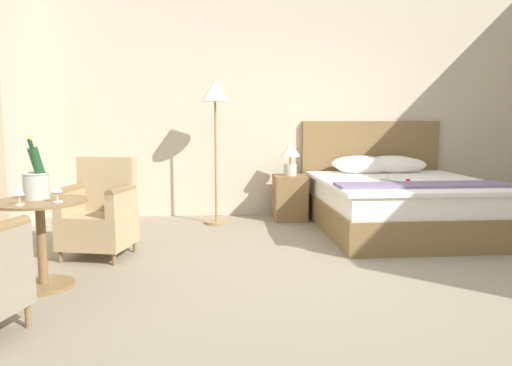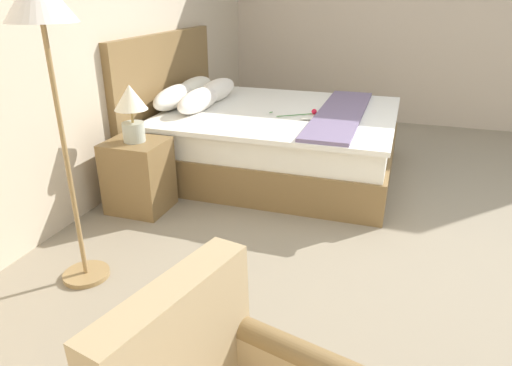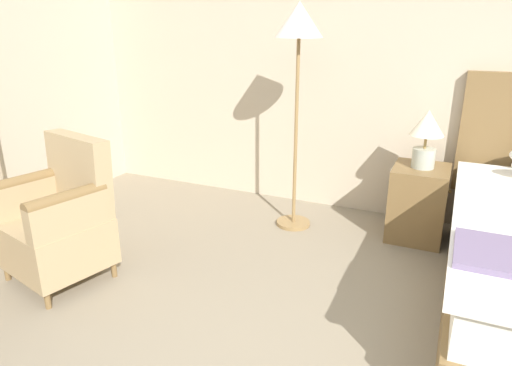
# 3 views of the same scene
# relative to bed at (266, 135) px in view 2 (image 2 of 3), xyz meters

# --- Properties ---
(ground_plane) EXTENTS (7.99, 7.99, 0.00)m
(ground_plane) POSITION_rel_bed_xyz_m (-1.07, -1.63, -0.35)
(ground_plane) COLOR gray
(wall_headboard_side) EXTENTS (6.61, 0.12, 3.12)m
(wall_headboard_side) POSITION_rel_bed_xyz_m (-1.07, 1.14, 1.21)
(wall_headboard_side) COLOR beige
(wall_headboard_side) RESTS_ON ground
(bed) EXTENTS (1.88, 2.27, 1.26)m
(bed) POSITION_rel_bed_xyz_m (0.00, 0.00, 0.00)
(bed) COLOR brown
(bed) RESTS_ON ground
(nightstand) EXTENTS (0.43, 0.45, 0.57)m
(nightstand) POSITION_rel_bed_xyz_m (-1.16, 0.70, -0.06)
(nightstand) COLOR brown
(nightstand) RESTS_ON ground
(bedside_lamp) EXTENTS (0.25, 0.25, 0.43)m
(bedside_lamp) POSITION_rel_bed_xyz_m (-1.16, 0.70, 0.49)
(bedside_lamp) COLOR #AFB5A6
(bedside_lamp) RESTS_ON nightstand
(floor_lamp_brass) EXTENTS (0.35, 0.35, 1.75)m
(floor_lamp_brass) POSITION_rel_bed_xyz_m (-2.11, 0.52, 1.14)
(floor_lamp_brass) COLOR olive
(floor_lamp_brass) RESTS_ON ground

